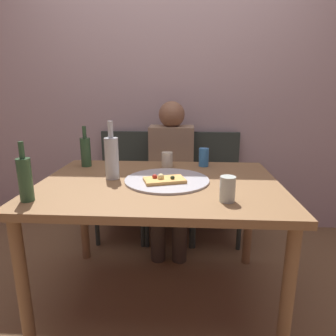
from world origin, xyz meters
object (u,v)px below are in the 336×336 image
tumbler_near (228,189)px  chair_left (125,177)px  chair_middle (172,178)px  beer_bottle (25,178)px  dining_table (159,195)px  guest_in_sweater (171,168)px  tumbler_far (167,160)px  chair_right (214,179)px  pizza_slice_last (164,180)px  soda_can (204,157)px  wine_bottle (112,157)px  water_bottle (86,151)px  pizza_tray (167,180)px

tumbler_near → chair_left: size_ratio=0.13×
chair_middle → beer_bottle: bearing=63.3°
dining_table → guest_in_sweater: 0.74m
tumbler_far → chair_right: size_ratio=0.11×
pizza_slice_last → beer_bottle: beer_bottle is taller
pizza_slice_last → chair_left: bearing=114.1°
pizza_slice_last → guest_in_sweater: (-0.00, 0.77, -0.14)m
soda_can → chair_left: chair_left is taller
wine_bottle → chair_right: size_ratio=0.37×
water_bottle → tumbler_far: water_bottle is taller
beer_bottle → tumbler_near: size_ratio=2.34×
dining_table → tumbler_far: 0.36m
chair_left → tumbler_near: bearing=121.8°
dining_table → chair_middle: 0.90m
chair_middle → tumbler_near: bearing=104.9°
tumbler_near → chair_right: (0.05, 1.17, -0.30)m
chair_middle → pizza_slice_last: bearing=90.0°
pizza_slice_last → water_bottle: size_ratio=0.92×
chair_left → guest_in_sweater: (0.41, -0.15, 0.13)m
wine_bottle → chair_middle: 0.97m
beer_bottle → tumbler_near: beer_bottle is taller
beer_bottle → chair_left: size_ratio=0.31×
dining_table → soda_can: (0.27, 0.37, 0.14)m
dining_table → chair_left: bearing=113.5°
guest_in_sweater → dining_table: bearing=87.7°
tumbler_far → soda_can: (0.24, 0.03, 0.01)m
pizza_slice_last → chair_left: chair_left is taller
pizza_slice_last → soda_can: (0.24, 0.41, 0.04)m
dining_table → chair_middle: chair_middle is taller
tumbler_near → tumbler_far: (-0.32, 0.62, -0.01)m
tumbler_far → guest_in_sweater: (0.01, 0.40, -0.17)m
dining_table → soda_can: bearing=53.9°
tumbler_far → chair_left: chair_left is taller
beer_bottle → tumbler_near: bearing=3.1°
pizza_slice_last → chair_middle: 0.96m
beer_bottle → water_bottle: beer_bottle is taller
chair_right → guest_in_sweater: size_ratio=0.77×
tumbler_near → chair_middle: bearing=104.9°
dining_table → tumbler_near: size_ratio=11.26×
pizza_tray → tumbler_far: size_ratio=4.82×
pizza_slice_last → guest_in_sweater: bearing=90.0°
chair_left → soda_can: bearing=141.5°
wine_bottle → water_bottle: bearing=132.0°
water_bottle → chair_left: (0.14, 0.57, -0.35)m
water_bottle → chair_right: size_ratio=0.30×
dining_table → soda_can: soda_can is taller
tumbler_near → chair_right: 1.21m
wine_bottle → beer_bottle: bearing=-129.3°
dining_table → wine_bottle: wine_bottle is taller
tumbler_far → chair_middle: chair_middle is taller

